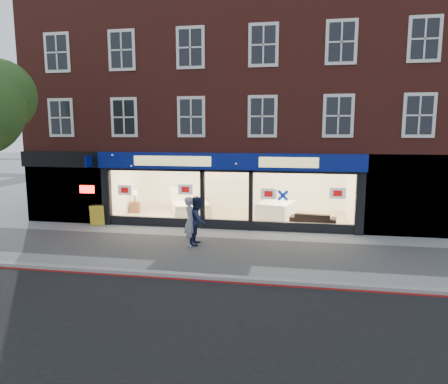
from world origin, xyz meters
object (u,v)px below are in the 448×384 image
(display_bed, at_px, (190,207))
(sofa, at_px, (313,219))
(pedestrian_grey, at_px, (190,221))
(pedestrian_blue, at_px, (197,221))
(a_board, at_px, (98,215))
(mattress_stack, at_px, (276,209))

(display_bed, bearing_deg, sofa, -36.65)
(pedestrian_grey, distance_m, pedestrian_blue, 0.29)
(a_board, relative_size, pedestrian_blue, 0.52)
(mattress_stack, bearing_deg, sofa, -43.09)
(mattress_stack, distance_m, a_board, 8.29)
(display_bed, xyz_separation_m, pedestrian_grey, (1.35, -5.06, 0.46))
(a_board, bearing_deg, display_bed, 17.65)
(mattress_stack, bearing_deg, display_bed, -179.16)
(pedestrian_grey, bearing_deg, pedestrian_blue, -58.18)
(pedestrian_blue, bearing_deg, mattress_stack, -29.75)
(a_board, xyz_separation_m, pedestrian_grey, (4.90, -2.38, 0.44))
(a_board, bearing_deg, sofa, -12.25)
(pedestrian_grey, height_order, pedestrian_blue, same)
(mattress_stack, relative_size, a_board, 2.33)
(mattress_stack, distance_m, sofa, 2.27)
(display_bed, relative_size, sofa, 1.38)
(pedestrian_grey, bearing_deg, display_bed, 7.00)
(mattress_stack, distance_m, pedestrian_grey, 5.92)
(a_board, bearing_deg, mattress_stack, -0.09)
(pedestrian_grey, bearing_deg, a_board, 56.23)
(display_bed, relative_size, a_board, 2.87)
(display_bed, distance_m, pedestrian_blue, 5.15)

